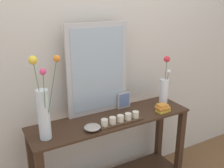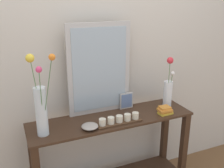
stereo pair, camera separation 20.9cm
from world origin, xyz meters
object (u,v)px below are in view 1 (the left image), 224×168
tall_vase_left (44,109)px  decorative_bowl (92,127)px  vase_right (164,89)px  book_stack (163,108)px  picture_frame_small (124,100)px  console_table (112,152)px  candle_tray (120,120)px  mirror_leaning (98,70)px

tall_vase_left → decorative_bowl: tall_vase_left is taller
vase_right → book_stack: 0.18m
decorative_bowl → picture_frame_small: bearing=28.9°
book_stack → vase_right: bearing=48.0°
console_table → vase_right: bearing=-1.5°
tall_vase_left → decorative_bowl: 0.41m
candle_tray → tall_vase_left: bearing=174.8°
mirror_leaning → decorative_bowl: size_ratio=6.01×
console_table → picture_frame_small: bearing=33.2°
candle_tray → picture_frame_small: (0.18, 0.24, 0.05)m
mirror_leaning → candle_tray: bearing=-77.1°
console_table → mirror_leaning: mirror_leaning is taller
mirror_leaning → book_stack: (0.51, -0.27, -0.36)m
vase_right → console_table: bearing=178.5°
candle_tray → vase_right: bearing=10.4°
console_table → vase_right: (0.55, -0.01, 0.51)m
decorative_bowl → book_stack: book_stack is taller
mirror_leaning → tall_vase_left: size_ratio=1.24×
console_table → decorative_bowl: decorative_bowl is taller
candle_tray → picture_frame_small: picture_frame_small is taller
decorative_bowl → candle_tray: bearing=-0.5°
console_table → candle_tray: (0.02, -0.11, 0.37)m
mirror_leaning → decorative_bowl: (-0.19, -0.27, -0.37)m
picture_frame_small → decorative_bowl: picture_frame_small is taller
console_table → vase_right: size_ratio=2.84×
candle_tray → book_stack: (0.45, 0.00, 0.00)m
mirror_leaning → vase_right: (0.59, -0.18, -0.23)m
mirror_leaning → candle_tray: (0.06, -0.28, -0.37)m
candle_tray → book_stack: 0.45m
console_table → candle_tray: 0.39m
console_table → mirror_leaning: size_ratio=1.79×
console_table → tall_vase_left: bearing=-174.4°
console_table → mirror_leaning: (-0.05, 0.16, 0.74)m
vase_right → book_stack: vase_right is taller
mirror_leaning → candle_tray: mirror_leaning is taller
picture_frame_small → book_stack: (0.26, -0.24, -0.04)m
mirror_leaning → tall_vase_left: (-0.54, -0.22, -0.16)m
picture_frame_small → decorative_bowl: (-0.44, -0.24, -0.05)m
tall_vase_left → vase_right: size_ratio=1.27×
console_table → mirror_leaning: bearing=105.7°
vase_right → picture_frame_small: 0.39m
tall_vase_left → picture_frame_small: (0.79, 0.19, -0.16)m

